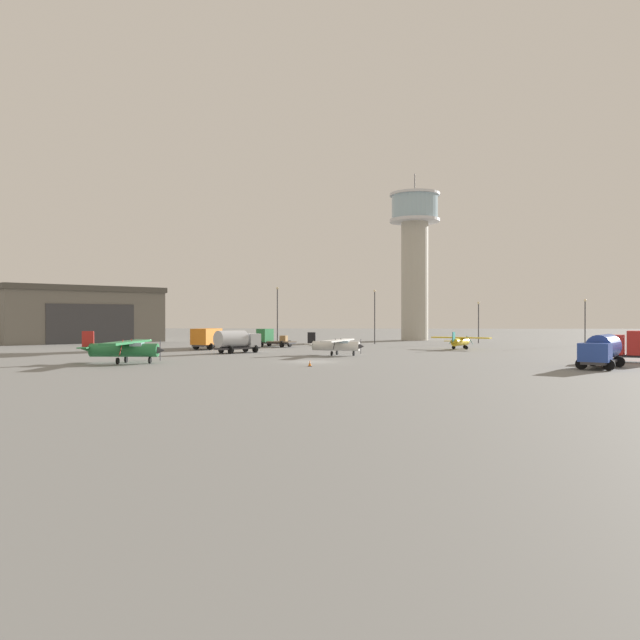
{
  "coord_description": "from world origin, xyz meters",
  "views": [
    {
      "loc": [
        4.31,
        -64.64,
        4.57
      ],
      "look_at": [
        -0.26,
        18.26,
        4.27
      ],
      "focal_mm": 35.05,
      "sensor_mm": 36.0,
      "label": 1
    }
  ],
  "objects_px": {
    "light_post_west": "(375,312)",
    "truck_flatbed_green": "(271,338)",
    "airplane_white": "(335,345)",
    "light_post_north": "(585,317)",
    "truck_fuel_tanker_silver": "(237,340)",
    "truck_box_red": "(639,345)",
    "truck_fuel_tanker_blue": "(602,350)",
    "light_post_centre": "(479,318)",
    "light_post_east": "(277,311)",
    "airplane_yellow": "(460,341)",
    "airplane_green": "(123,348)",
    "truck_box_orange": "(210,338)",
    "traffic_cone_near_left": "(310,363)",
    "control_tower": "(415,250)"
  },
  "relations": [
    {
      "from": "light_post_west",
      "to": "truck_flatbed_green",
      "type": "bearing_deg",
      "value": -144.75
    },
    {
      "from": "airplane_white",
      "to": "truck_flatbed_green",
      "type": "height_order",
      "value": "truck_flatbed_green"
    },
    {
      "from": "truck_flatbed_green",
      "to": "light_post_north",
      "type": "relative_size",
      "value": 0.84
    },
    {
      "from": "truck_fuel_tanker_silver",
      "to": "light_post_west",
      "type": "height_order",
      "value": "light_post_west"
    },
    {
      "from": "truck_box_red",
      "to": "light_post_west",
      "type": "distance_m",
      "value": 50.88
    },
    {
      "from": "truck_fuel_tanker_blue",
      "to": "light_post_centre",
      "type": "distance_m",
      "value": 55.14
    },
    {
      "from": "light_post_centre",
      "to": "light_post_east",
      "type": "bearing_deg",
      "value": -170.05
    },
    {
      "from": "airplane_yellow",
      "to": "light_post_west",
      "type": "height_order",
      "value": "light_post_west"
    },
    {
      "from": "airplane_green",
      "to": "truck_flatbed_green",
      "type": "bearing_deg",
      "value": 73.42
    },
    {
      "from": "light_post_west",
      "to": "truck_box_orange",
      "type": "bearing_deg",
      "value": -140.49
    },
    {
      "from": "truck_box_orange",
      "to": "light_post_north",
      "type": "distance_m",
      "value": 61.33
    },
    {
      "from": "airplane_yellow",
      "to": "truck_fuel_tanker_blue",
      "type": "distance_m",
      "value": 34.19
    },
    {
      "from": "airplane_yellow",
      "to": "traffic_cone_near_left",
      "type": "distance_m",
      "value": 38.29
    },
    {
      "from": "truck_fuel_tanker_blue",
      "to": "airplane_green",
      "type": "bearing_deg",
      "value": -61.85
    },
    {
      "from": "truck_box_red",
      "to": "light_post_centre",
      "type": "bearing_deg",
      "value": -54.79
    },
    {
      "from": "airplane_white",
      "to": "light_post_north",
      "type": "xyz_separation_m",
      "value": [
        40.48,
        29.65,
        3.34
      ]
    },
    {
      "from": "airplane_white",
      "to": "truck_fuel_tanker_blue",
      "type": "relative_size",
      "value": 1.28
    },
    {
      "from": "control_tower",
      "to": "light_post_centre",
      "type": "distance_m",
      "value": 22.7
    },
    {
      "from": "truck_fuel_tanker_silver",
      "to": "light_post_east",
      "type": "height_order",
      "value": "light_post_east"
    },
    {
      "from": "light_post_east",
      "to": "traffic_cone_near_left",
      "type": "bearing_deg",
      "value": -79.38
    },
    {
      "from": "truck_fuel_tanker_blue",
      "to": "light_post_north",
      "type": "height_order",
      "value": "light_post_north"
    },
    {
      "from": "light_post_east",
      "to": "airplane_green",
      "type": "bearing_deg",
      "value": -102.27
    },
    {
      "from": "light_post_centre",
      "to": "truck_box_orange",
      "type": "bearing_deg",
      "value": -151.3
    },
    {
      "from": "airplane_yellow",
      "to": "light_post_west",
      "type": "bearing_deg",
      "value": 60.53
    },
    {
      "from": "traffic_cone_near_left",
      "to": "truck_fuel_tanker_silver",
      "type": "bearing_deg",
      "value": 117.1
    },
    {
      "from": "airplane_white",
      "to": "truck_fuel_tanker_blue",
      "type": "bearing_deg",
      "value": -19.64
    },
    {
      "from": "truck_fuel_tanker_blue",
      "to": "light_post_east",
      "type": "height_order",
      "value": "light_post_east"
    },
    {
      "from": "truck_fuel_tanker_silver",
      "to": "light_post_centre",
      "type": "bearing_deg",
      "value": -6.41
    },
    {
      "from": "truck_fuel_tanker_blue",
      "to": "truck_flatbed_green",
      "type": "distance_m",
      "value": 53.42
    },
    {
      "from": "truck_box_orange",
      "to": "airplane_yellow",
      "type": "bearing_deg",
      "value": -68.4
    },
    {
      "from": "truck_fuel_tanker_silver",
      "to": "truck_box_orange",
      "type": "bearing_deg",
      "value": 73.92
    },
    {
      "from": "truck_fuel_tanker_blue",
      "to": "truck_box_red",
      "type": "bearing_deg",
      "value": 171.49
    },
    {
      "from": "airplane_green",
      "to": "truck_fuel_tanker_silver",
      "type": "bearing_deg",
      "value": 66.02
    },
    {
      "from": "control_tower",
      "to": "airplane_white",
      "type": "height_order",
      "value": "control_tower"
    },
    {
      "from": "airplane_white",
      "to": "light_post_west",
      "type": "xyz_separation_m",
      "value": [
        5.89,
        33.79,
        4.31
      ]
    },
    {
      "from": "truck_fuel_tanker_silver",
      "to": "light_post_centre",
      "type": "relative_size",
      "value": 0.8
    },
    {
      "from": "light_post_west",
      "to": "light_post_east",
      "type": "height_order",
      "value": "light_post_east"
    },
    {
      "from": "truck_box_orange",
      "to": "light_post_east",
      "type": "relative_size",
      "value": 0.72
    },
    {
      "from": "airplane_yellow",
      "to": "light_post_north",
      "type": "relative_size",
      "value": 1.08
    },
    {
      "from": "truck_fuel_tanker_silver",
      "to": "truck_fuel_tanker_blue",
      "type": "bearing_deg",
      "value": -78.14
    },
    {
      "from": "control_tower",
      "to": "airplane_yellow",
      "type": "height_order",
      "value": "control_tower"
    },
    {
      "from": "truck_box_orange",
      "to": "light_post_east",
      "type": "height_order",
      "value": "light_post_east"
    },
    {
      "from": "airplane_white",
      "to": "truck_flatbed_green",
      "type": "xyz_separation_m",
      "value": [
        -10.88,
        21.94,
        0.05
      ]
    },
    {
      "from": "airplane_white",
      "to": "truck_box_orange",
      "type": "relative_size",
      "value": 1.31
    },
    {
      "from": "airplane_white",
      "to": "light_post_west",
      "type": "relative_size",
      "value": 0.99
    },
    {
      "from": "airplane_yellow",
      "to": "truck_box_orange",
      "type": "height_order",
      "value": "truck_box_orange"
    },
    {
      "from": "truck_fuel_tanker_blue",
      "to": "light_post_centre",
      "type": "relative_size",
      "value": 0.98
    },
    {
      "from": "truck_box_orange",
      "to": "traffic_cone_near_left",
      "type": "xyz_separation_m",
      "value": [
        16.78,
        -30.92,
        -1.39
      ]
    },
    {
      "from": "traffic_cone_near_left",
      "to": "airplane_green",
      "type": "bearing_deg",
      "value": 171.63
    },
    {
      "from": "airplane_yellow",
      "to": "truck_fuel_tanker_silver",
      "type": "height_order",
      "value": "truck_fuel_tanker_silver"
    }
  ]
}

